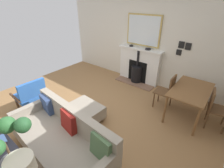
# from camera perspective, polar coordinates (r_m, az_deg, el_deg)

# --- Properties ---
(ground_plane) EXTENTS (5.01, 5.61, 0.01)m
(ground_plane) POSITION_cam_1_polar(r_m,az_deg,el_deg) (3.92, -9.24, -11.08)
(ground_plane) COLOR olive
(wall_left) EXTENTS (0.12, 5.61, 2.90)m
(wall_left) POSITION_cam_1_polar(r_m,az_deg,el_deg) (5.13, 10.96, 16.56)
(wall_left) COLOR beige
(wall_left) RESTS_ON ground
(fireplace) EXTENTS (0.53, 1.43, 1.11)m
(fireplace) POSITION_cam_1_polar(r_m,az_deg,el_deg) (5.23, 9.42, 5.90)
(fireplace) COLOR brown
(fireplace) RESTS_ON ground
(mirror_over_mantel) EXTENTS (0.04, 1.07, 0.89)m
(mirror_over_mantel) POSITION_cam_1_polar(r_m,az_deg,el_deg) (5.00, 11.10, 18.21)
(mirror_over_mantel) COLOR tan
(mantel_bowl_near) EXTENTS (0.11, 0.11, 0.05)m
(mantel_bowl_near) POSITION_cam_1_polar(r_m,az_deg,el_deg) (5.19, 6.84, 13.44)
(mantel_bowl_near) COLOR black
(mantel_bowl_near) RESTS_ON fireplace
(mantel_bowl_far) EXTENTS (0.16, 0.16, 0.04)m
(mantel_bowl_far) POSITION_cam_1_polar(r_m,az_deg,el_deg) (4.92, 12.68, 12.09)
(mantel_bowl_far) COLOR black
(mantel_bowl_far) RESTS_ON fireplace
(sofa) EXTENTS (0.98, 2.13, 0.81)m
(sofa) POSITION_cam_1_polar(r_m,az_deg,el_deg) (3.02, -17.34, -18.00)
(sofa) COLOR #B2B2B7
(sofa) RESTS_ON ground
(ottoman) EXTENTS (0.67, 0.80, 0.36)m
(ottoman) POSITION_cam_1_polar(r_m,az_deg,el_deg) (3.67, -9.71, -9.65)
(ottoman) COLOR #B2B2B7
(ottoman) RESTS_ON ground
(armchair_accent) EXTENTS (0.70, 0.61, 0.84)m
(armchair_accent) POSITION_cam_1_polar(r_m,az_deg,el_deg) (4.24, -26.95, -3.04)
(armchair_accent) COLOR #4C3321
(armchair_accent) RESTS_ON ground
(console_table) EXTENTS (0.33, 1.91, 0.79)m
(console_table) POSITION_cam_1_polar(r_m,az_deg,el_deg) (2.61, -33.95, -20.88)
(console_table) COLOR black
(console_table) RESTS_ON ground
(table_lamp_far_end) EXTENTS (0.25, 0.25, 0.48)m
(table_lamp_far_end) POSITION_cam_1_polar(r_m,az_deg,el_deg) (1.78, -29.57, -24.35)
(table_lamp_far_end) COLOR #B2B2B7
(table_lamp_far_end) RESTS_ON console_table
(potted_plant) EXTENTS (0.51, 0.42, 0.68)m
(potted_plant) POSITION_cam_1_polar(r_m,az_deg,el_deg) (2.00, -33.30, -17.26)
(potted_plant) COLOR #4C4C51
(potted_plant) RESTS_ON console_table
(dining_table) EXTENTS (1.20, 0.73, 0.73)m
(dining_table) POSITION_cam_1_polar(r_m,az_deg,el_deg) (3.91, 26.22, -2.78)
(dining_table) COLOR brown
(dining_table) RESTS_ON ground
(dining_chair_near_fireplace) EXTENTS (0.41, 0.41, 0.89)m
(dining_chair_near_fireplace) POSITION_cam_1_polar(r_m,az_deg,el_deg) (4.05, 19.21, -1.97)
(dining_chair_near_fireplace) COLOR brown
(dining_chair_near_fireplace) RESTS_ON ground
(dining_chair_by_back_wall) EXTENTS (0.45, 0.45, 0.85)m
(dining_chair_by_back_wall) POSITION_cam_1_polar(r_m,az_deg,el_deg) (3.93, 32.82, -6.68)
(dining_chair_by_back_wall) COLOR brown
(dining_chair_by_back_wall) RESTS_ON ground
(photo_gallery_row) EXTENTS (0.02, 0.34, 0.37)m
(photo_gallery_row) POSITION_cam_1_polar(r_m,az_deg,el_deg) (4.66, 23.98, 11.78)
(photo_gallery_row) COLOR black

